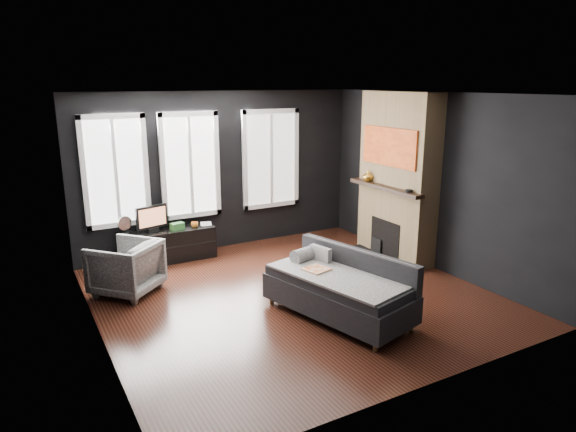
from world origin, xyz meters
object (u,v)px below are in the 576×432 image
armchair (126,265)px  book (200,218)px  media_console (168,245)px  sofa (338,286)px  monitor (152,217)px  mantel_vase (368,176)px  mug (195,224)px

armchair → book: 1.80m
armchair → media_console: size_ratio=0.53×
sofa → media_console: bearing=97.7°
media_console → book: bearing=1.2°
sofa → book: (-0.68, 3.07, 0.24)m
monitor → book: size_ratio=2.23×
armchair → mantel_vase: bearing=135.4°
book → mantel_vase: size_ratio=1.30×
media_console → mantel_vase: 3.50m
media_console → mantel_vase: mantel_vase is taller
armchair → media_console: (0.88, 1.03, -0.15)m
sofa → media_console: size_ratio=1.23×
sofa → monitor: 3.43m
sofa → mantel_vase: bearing=30.5°
monitor → mug: 0.70m
monitor → armchair: bearing=-136.2°
media_console → mug: bearing=-10.9°
sofa → mantel_vase: 2.80m
book → mantel_vase: (2.54, -1.20, 0.67)m
media_console → armchair: bearing=-130.0°
mug → mantel_vase: bearing=-22.3°
sofa → mug: sofa is taller
armchair → mantel_vase: mantel_vase is taller
monitor → mantel_vase: 3.60m
armchair → mantel_vase: (4.00, -0.16, 0.91)m
mug → monitor: bearing=171.3°
armchair → book: armchair is taller
mantel_vase → book: bearing=154.8°
monitor → book: 0.81m
armchair → mug: armchair is taller
media_console → book: book is taller
media_console → monitor: (-0.22, 0.01, 0.50)m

